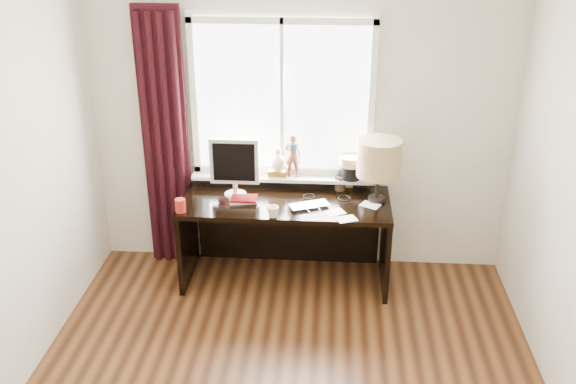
# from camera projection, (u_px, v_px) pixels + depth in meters

# --- Properties ---
(wall_back) EXTENTS (3.50, 0.00, 2.60)m
(wall_back) POSITION_uv_depth(u_px,v_px,m) (301.00, 122.00, 5.30)
(wall_back) COLOR #C1B99C
(wall_back) RESTS_ON ground
(laptop) EXTENTS (0.37, 0.31, 0.02)m
(laptop) POSITION_uv_depth(u_px,v_px,m) (309.00, 205.00, 5.09)
(laptop) COLOR silver
(laptop) RESTS_ON desk
(mug) EXTENTS (0.13, 0.13, 0.09)m
(mug) POSITION_uv_depth(u_px,v_px,m) (273.00, 211.00, 4.92)
(mug) COLOR white
(mug) RESTS_ON desk
(red_cup) EXTENTS (0.08, 0.08, 0.11)m
(red_cup) POSITION_uv_depth(u_px,v_px,m) (180.00, 206.00, 4.99)
(red_cup) COLOR maroon
(red_cup) RESTS_ON desk
(window) EXTENTS (1.52, 0.21, 1.40)m
(window) POSITION_uv_depth(u_px,v_px,m) (285.00, 122.00, 5.26)
(window) COLOR white
(window) RESTS_ON ground
(curtain) EXTENTS (0.38, 0.09, 2.25)m
(curtain) POSITION_uv_depth(u_px,v_px,m) (165.00, 143.00, 5.37)
(curtain) COLOR black
(curtain) RESTS_ON floor
(desk) EXTENTS (1.70, 0.70, 0.75)m
(desk) POSITION_uv_depth(u_px,v_px,m) (286.00, 222.00, 5.39)
(desk) COLOR black
(desk) RESTS_ON floor
(monitor) EXTENTS (0.40, 0.18, 0.49)m
(monitor) POSITION_uv_depth(u_px,v_px,m) (234.00, 164.00, 5.18)
(monitor) COLOR beige
(monitor) RESTS_ON desk
(notebook_stack) EXTENTS (0.25, 0.20, 0.03)m
(notebook_stack) POSITION_uv_depth(u_px,v_px,m) (243.00, 199.00, 5.19)
(notebook_stack) COLOR beige
(notebook_stack) RESTS_ON desk
(brush_holder) EXTENTS (0.09, 0.09, 0.25)m
(brush_holder) POSITION_uv_depth(u_px,v_px,m) (340.00, 183.00, 5.37)
(brush_holder) COLOR black
(brush_holder) RESTS_ON desk
(icon_frame) EXTENTS (0.10, 0.03, 0.13)m
(icon_frame) POSITION_uv_depth(u_px,v_px,m) (347.00, 180.00, 5.41)
(icon_frame) COLOR gold
(icon_frame) RESTS_ON desk
(table_lamp) EXTENTS (0.35, 0.35, 0.52)m
(table_lamp) POSITION_uv_depth(u_px,v_px,m) (379.00, 159.00, 5.05)
(table_lamp) COLOR black
(table_lamp) RESTS_ON desk
(loose_papers) EXTENTS (0.47, 0.42, 0.00)m
(loose_papers) POSITION_uv_depth(u_px,v_px,m) (351.00, 212.00, 5.01)
(loose_papers) COLOR white
(loose_papers) RESTS_ON desk
(desk_cables) EXTENTS (0.45, 0.27, 0.01)m
(desk_cables) POSITION_uv_depth(u_px,v_px,m) (319.00, 199.00, 5.21)
(desk_cables) COLOR black
(desk_cables) RESTS_ON desk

